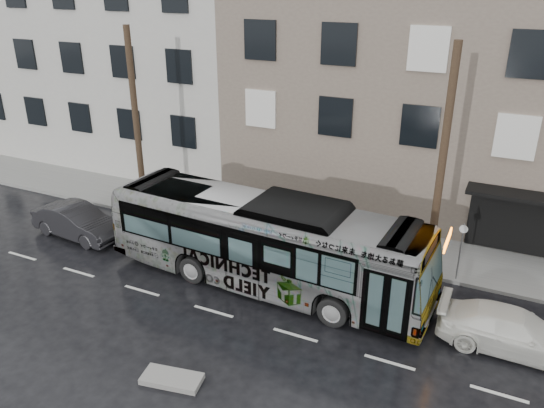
{
  "coord_description": "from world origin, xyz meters",
  "views": [
    {
      "loc": [
        8.74,
        -16.04,
        11.12
      ],
      "look_at": [
        -0.03,
        2.5,
        2.26
      ],
      "focal_mm": 35.0,
      "sensor_mm": 36.0,
      "label": 1
    }
  ],
  "objects_px": {
    "utility_pole_rear": "(136,125)",
    "bus": "(265,242)",
    "white_sedan": "(513,331)",
    "dark_sedan": "(77,222)",
    "utility_pole_front": "(442,167)",
    "sign_post": "(460,252)"
  },
  "relations": [
    {
      "from": "utility_pole_front",
      "to": "white_sedan",
      "type": "distance_m",
      "value": 6.19
    },
    {
      "from": "bus",
      "to": "white_sedan",
      "type": "relative_size",
      "value": 2.76
    },
    {
      "from": "white_sedan",
      "to": "dark_sedan",
      "type": "relative_size",
      "value": 1.03
    },
    {
      "from": "sign_post",
      "to": "bus",
      "type": "height_order",
      "value": "bus"
    },
    {
      "from": "utility_pole_front",
      "to": "sign_post",
      "type": "xyz_separation_m",
      "value": [
        1.1,
        0.0,
        -3.3
      ]
    },
    {
      "from": "utility_pole_front",
      "to": "dark_sedan",
      "type": "bearing_deg",
      "value": -167.81
    },
    {
      "from": "utility_pole_rear",
      "to": "bus",
      "type": "distance_m",
      "value": 9.36
    },
    {
      "from": "sign_post",
      "to": "dark_sedan",
      "type": "relative_size",
      "value": 0.53
    },
    {
      "from": "utility_pole_front",
      "to": "bus",
      "type": "height_order",
      "value": "utility_pole_front"
    },
    {
      "from": "dark_sedan",
      "to": "white_sedan",
      "type": "bearing_deg",
      "value": -85.23
    },
    {
      "from": "utility_pole_front",
      "to": "utility_pole_rear",
      "type": "xyz_separation_m",
      "value": [
        -14.0,
        0.0,
        0.0
      ]
    },
    {
      "from": "utility_pole_rear",
      "to": "bus",
      "type": "bearing_deg",
      "value": -21.21
    },
    {
      "from": "utility_pole_front",
      "to": "bus",
      "type": "xyz_separation_m",
      "value": [
        -5.69,
        -3.23,
        -2.85
      ]
    },
    {
      "from": "utility_pole_rear",
      "to": "sign_post",
      "type": "relative_size",
      "value": 3.75
    },
    {
      "from": "dark_sedan",
      "to": "utility_pole_front",
      "type": "bearing_deg",
      "value": -72.53
    },
    {
      "from": "utility_pole_front",
      "to": "white_sedan",
      "type": "xyz_separation_m",
      "value": [
        3.26,
        -3.46,
        -3.97
      ]
    },
    {
      "from": "white_sedan",
      "to": "utility_pole_front",
      "type": "bearing_deg",
      "value": 42.66
    },
    {
      "from": "sign_post",
      "to": "white_sedan",
      "type": "relative_size",
      "value": 0.51
    },
    {
      "from": "bus",
      "to": "white_sedan",
      "type": "distance_m",
      "value": 9.02
    },
    {
      "from": "utility_pole_front",
      "to": "sign_post",
      "type": "distance_m",
      "value": 3.48
    },
    {
      "from": "utility_pole_rear",
      "to": "white_sedan",
      "type": "height_order",
      "value": "utility_pole_rear"
    },
    {
      "from": "utility_pole_rear",
      "to": "dark_sedan",
      "type": "distance_m",
      "value": 5.26
    }
  ]
}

